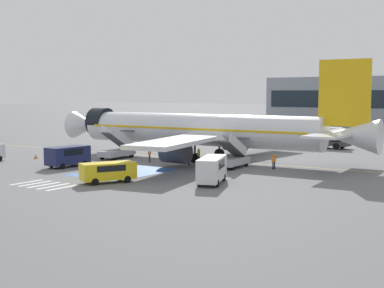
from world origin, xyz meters
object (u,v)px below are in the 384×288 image
object	(u,v)px
service_van_1	(212,168)
traffic_cone_0	(36,156)
service_van_2	(108,170)
airliner	(201,130)
ground_crew_3	(199,155)
ground_crew_2	(189,156)
ground_crew_0	(274,160)
boarding_stairs_forward	(117,150)
service_van_3	(68,155)
fuel_tanker	(318,137)
boarding_stairs_aft	(232,159)
ground_crew_1	(150,153)

from	to	relation	value
service_van_1	traffic_cone_0	world-z (taller)	service_van_1
service_van_2	airliner	bearing A→B (deg)	124.71
ground_crew_3	traffic_cone_0	xyz separation A→B (m)	(-19.05, -7.73, -0.72)
service_van_1	ground_crew_2	world-z (taller)	service_van_1
ground_crew_2	ground_crew_0	bearing A→B (deg)	76.72
boarding_stairs_forward	service_van_3	world-z (taller)	boarding_stairs_forward
ground_crew_0	ground_crew_2	world-z (taller)	ground_crew_2
fuel_tanker	traffic_cone_0	distance (m)	40.22
airliner	boarding_stairs_aft	distance (m)	8.26
airliner	traffic_cone_0	world-z (taller)	airliner
service_van_1	airliner	bearing A→B (deg)	-74.66
boarding_stairs_forward	ground_crew_0	size ratio (longest dim) A/B	3.24
fuel_tanker	service_van_2	world-z (taller)	fuel_tanker
service_van_2	ground_crew_1	world-z (taller)	service_van_2
boarding_stairs_forward	service_van_2	distance (m)	18.07
ground_crew_0	traffic_cone_0	size ratio (longest dim) A/B	2.97
traffic_cone_0	boarding_stairs_forward	bearing A→B (deg)	35.87
boarding_stairs_forward	ground_crew_3	xyz separation A→B (m)	(10.92, 1.86, -0.02)
service_van_2	service_van_1	bearing A→B (deg)	59.08
ground_crew_2	service_van_2	bearing A→B (deg)	-24.40
fuel_tanker	ground_crew_1	world-z (taller)	fuel_tanker
traffic_cone_0	service_van_3	bearing A→B (deg)	-17.51
ground_crew_0	ground_crew_2	xyz separation A→B (m)	(-9.31, -2.43, 0.02)
service_van_1	ground_crew_2	size ratio (longest dim) A/B	3.37
boarding_stairs_aft	ground_crew_0	world-z (taller)	boarding_stairs_aft
boarding_stairs_aft	service_van_3	distance (m)	17.97
airliner	service_van_3	size ratio (longest dim) A/B	8.44
airliner	traffic_cone_0	size ratio (longest dim) A/B	75.60
airliner	service_van_1	distance (m)	17.55
ground_crew_2	service_van_3	bearing A→B (deg)	-76.89
boarding_stairs_forward	service_van_2	world-z (taller)	boarding_stairs_forward
fuel_tanker	ground_crew_2	size ratio (longest dim) A/B	5.77
service_van_2	ground_crew_1	distance (m)	14.66
service_van_2	ground_crew_3	size ratio (longest dim) A/B	3.01
airliner	boarding_stairs_forward	xyz separation A→B (m)	(-9.15, -5.06, -2.58)
service_van_2	traffic_cone_0	world-z (taller)	service_van_2
ground_crew_1	airliner	bearing A→B (deg)	125.26
service_van_2	ground_crew_0	bearing A→B (deg)	89.82
airliner	service_van_2	size ratio (longest dim) A/B	8.05
boarding_stairs_forward	ground_crew_1	distance (m)	5.57
airliner	boarding_stairs_forward	size ratio (longest dim) A/B	7.84
ground_crew_0	boarding_stairs_forward	bearing A→B (deg)	144.92
fuel_tanker	service_van_1	bearing A→B (deg)	-172.03
boarding_stairs_forward	ground_crew_3	world-z (taller)	boarding_stairs_forward
boarding_stairs_aft	ground_crew_1	xyz separation A→B (m)	(-10.30, -1.50, 0.07)
ground_crew_3	ground_crew_1	bearing A→B (deg)	66.71
airliner	ground_crew_2	world-z (taller)	airliner
boarding_stairs_forward	ground_crew_1	size ratio (longest dim) A/B	2.95
ground_crew_1	service_van_2	bearing A→B (deg)	2.75
ground_crew_0	service_van_3	bearing A→B (deg)	167.75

